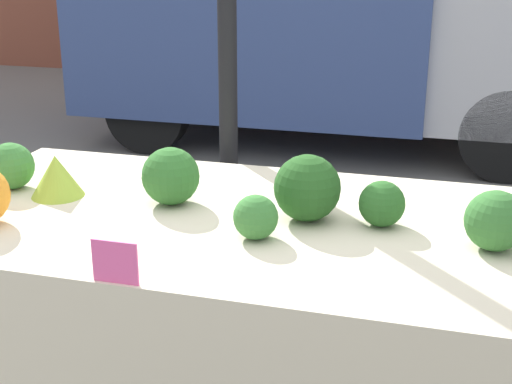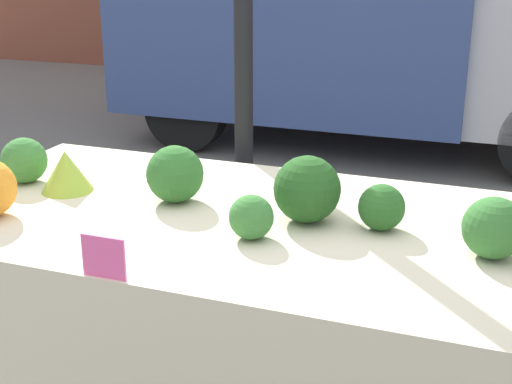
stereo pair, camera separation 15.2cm
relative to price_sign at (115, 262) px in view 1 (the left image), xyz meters
The scene contains 10 objects.
tent_pole 1.20m from the price_sign, 94.78° to the left, with size 0.07×0.07×2.59m.
market_table 0.48m from the price_sign, 64.00° to the left, with size 2.00×0.99×0.91m.
romanesco_head 0.67m from the price_sign, 131.73° to the left, with size 0.16×0.16×0.13m.
broccoli_head_1 0.62m from the price_sign, 56.50° to the left, with size 0.19×0.19×0.19m.
broccoli_head_2 0.42m from the price_sign, 55.16° to the left, with size 0.12×0.12×0.12m.
broccoli_head_4 0.76m from the price_sign, 43.74° to the left, with size 0.13×0.13×0.13m.
broccoli_head_5 0.54m from the price_sign, 98.51° to the left, with size 0.17×0.17×0.17m.
broccoli_head_6 0.82m from the price_sign, 139.89° to the left, with size 0.15×0.15×0.15m.
broccoli_head_7 0.95m from the price_sign, 27.48° to the left, with size 0.16×0.16×0.16m.
price_sign is the anchor object (origin of this frame).
Camera 1 is at (0.52, -1.83, 1.65)m, focal length 50.00 mm.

